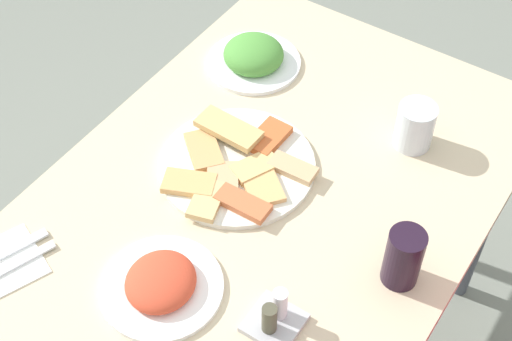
{
  "coord_description": "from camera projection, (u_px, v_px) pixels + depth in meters",
  "views": [
    {
      "loc": [
        0.8,
        0.5,
        1.87
      ],
      "look_at": [
        -0.0,
        -0.03,
        0.77
      ],
      "focal_mm": 52.78,
      "sensor_mm": 36.0,
      "label": 1
    }
  ],
  "objects": [
    {
      "name": "dining_table",
      "position": [
        269.0,
        216.0,
        1.54
      ],
      "size": [
        1.14,
        0.8,
        0.74
      ],
      "color": "beige",
      "rests_on": "ground_plane"
    },
    {
      "name": "pide_platter",
      "position": [
        236.0,
        166.0,
        1.5
      ],
      "size": [
        0.32,
        0.32,
        0.04
      ],
      "color": "white",
      "rests_on": "dining_table"
    },
    {
      "name": "salad_plate_greens",
      "position": [
        254.0,
        57.0,
        1.7
      ],
      "size": [
        0.22,
        0.22,
        0.07
      ],
      "color": "white",
      "rests_on": "dining_table"
    },
    {
      "name": "salad_plate_rice",
      "position": [
        161.0,
        284.0,
        1.31
      ],
      "size": [
        0.22,
        0.22,
        0.05
      ],
      "color": "white",
      "rests_on": "dining_table"
    },
    {
      "name": "soda_can",
      "position": [
        403.0,
        257.0,
        1.3
      ],
      "size": [
        0.09,
        0.09,
        0.12
      ],
      "primitive_type": "cylinder",
      "rotation": [
        0.0,
        0.0,
        2.31
      ],
      "color": "black",
      "rests_on": "dining_table"
    },
    {
      "name": "drinking_glass",
      "position": [
        415.0,
        126.0,
        1.52
      ],
      "size": [
        0.08,
        0.08,
        0.1
      ],
      "primitive_type": "cylinder",
      "color": "silver",
      "rests_on": "dining_table"
    },
    {
      "name": "paper_napkin",
      "position": [
        4.0,
        263.0,
        1.36
      ],
      "size": [
        0.17,
        0.17,
        0.0
      ],
      "primitive_type": "cube",
      "rotation": [
        0.0,
        0.0,
        -0.39
      ],
      "color": "white",
      "rests_on": "dining_table"
    },
    {
      "name": "spoon",
      "position": [
        11.0,
        267.0,
        1.35
      ],
      "size": [
        0.17,
        0.07,
        0.0
      ],
      "primitive_type": "cube",
      "rotation": [
        0.0,
        0.0,
        -0.35
      ],
      "color": "silver",
      "rests_on": "paper_napkin"
    },
    {
      "name": "condiment_caddy",
      "position": [
        275.0,
        317.0,
        1.26
      ],
      "size": [
        0.09,
        0.09,
        0.08
      ],
      "color": "#B2B2B7",
      "rests_on": "dining_table"
    }
  ]
}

